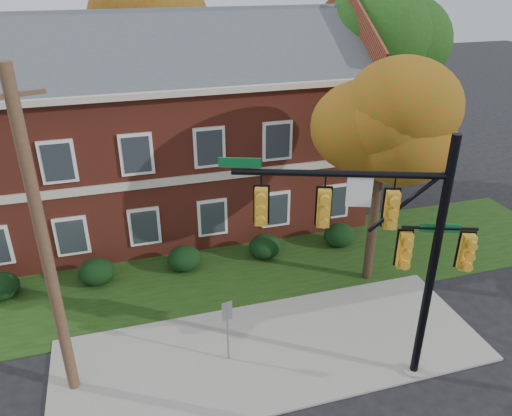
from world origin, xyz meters
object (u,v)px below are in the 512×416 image
object	(u,v)px
hedge_far_left	(0,286)
tree_near_right	(393,118)
tree_far_rear	(162,15)
hedge_left	(96,272)
tree_right_rear	(377,37)
hedge_right	(265,246)
traffic_signal	(385,238)
apartment_building	(160,119)
utility_pole	(45,249)
hedge_center	(184,259)
sign_post	(227,322)
hedge_far_right	(339,235)

from	to	relation	value
hedge_far_left	tree_near_right	world-z (taller)	tree_near_right
tree_far_rear	hedge_left	bearing A→B (deg)	-110.29
hedge_far_left	tree_right_rear	size ratio (longest dim) A/B	0.13
hedge_far_left	tree_far_rear	size ratio (longest dim) A/B	0.12
hedge_right	traffic_signal	world-z (taller)	traffic_signal
apartment_building	tree_far_rear	bearing A→B (deg)	80.29
hedge_right	hedge_far_left	bearing A→B (deg)	180.00
hedge_far_left	utility_pole	distance (m)	7.53
hedge_center	hedge_right	bearing A→B (deg)	0.00
apartment_building	sign_post	bearing A→B (deg)	-87.39
hedge_far_left	hedge_far_right	distance (m)	14.00
apartment_building	tree_near_right	distance (m)	10.97
utility_pole	hedge_far_right	bearing A→B (deg)	5.76
hedge_center	tree_far_rear	bearing A→B (deg)	84.15
sign_post	tree_far_rear	bearing A→B (deg)	77.05
utility_pole	sign_post	bearing A→B (deg)	-22.86
hedge_far_left	hedge_left	bearing A→B (deg)	0.00
tree_near_right	utility_pole	world-z (taller)	utility_pole
hedge_far_right	sign_post	world-z (taller)	sign_post
hedge_far_right	tree_right_rear	xyz separation A→B (m)	(4.31, 6.11, 7.60)
hedge_left	tree_right_rear	size ratio (longest dim) A/B	0.13
hedge_center	traffic_signal	distance (m)	9.71
traffic_signal	utility_pole	distance (m)	9.00
apartment_building	tree_right_rear	world-z (taller)	tree_right_rear
tree_far_rear	tree_right_rear	bearing A→B (deg)	-35.00
tree_near_right	tree_right_rear	size ratio (longest dim) A/B	0.81
hedge_far_left	utility_pole	world-z (taller)	utility_pole
hedge_right	tree_near_right	size ratio (longest dim) A/B	0.16
hedge_left	hedge_far_right	xyz separation A→B (m)	(10.50, 0.00, 0.00)
apartment_building	utility_pole	bearing A→B (deg)	-111.46
hedge_right	tree_right_rear	size ratio (longest dim) A/B	0.13
hedge_far_left	hedge_right	world-z (taller)	same
hedge_center	traffic_signal	bearing A→B (deg)	-58.29
apartment_building	tree_near_right	xyz separation A→B (m)	(7.22, -8.09, 1.68)
hedge_center	utility_pole	distance (m)	8.18
hedge_left	traffic_signal	xyz separation A→B (m)	(8.08, -7.40, 4.30)
hedge_far_left	hedge_center	world-z (taller)	same
hedge_far_left	tree_near_right	size ratio (longest dim) A/B	0.16
hedge_far_left	tree_far_rear	bearing A→B (deg)	57.50
hedge_left	tree_right_rear	xyz separation A→B (m)	(14.81, 6.11, 7.60)
utility_pole	tree_far_rear	bearing A→B (deg)	53.02
hedge_left	utility_pole	distance (m)	7.04
hedge_left	tree_near_right	world-z (taller)	tree_near_right
hedge_center	tree_far_rear	distance (m)	15.57
hedge_right	sign_post	world-z (taller)	sign_post
hedge_center	tree_right_rear	size ratio (longest dim) A/B	0.13
hedge_far_right	sign_post	distance (m)	8.71
tree_near_right	traffic_signal	bearing A→B (deg)	-120.10
utility_pole	sign_post	distance (m)	5.77
traffic_signal	sign_post	xyz separation A→B (m)	(-4.08, 1.70, -3.26)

